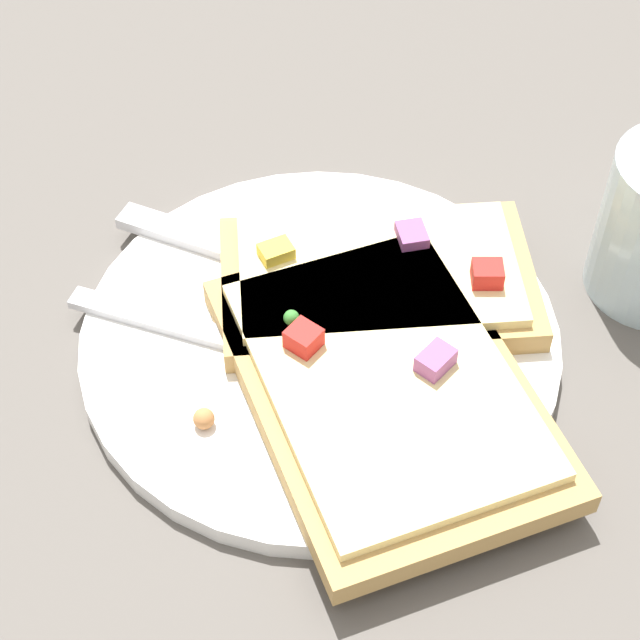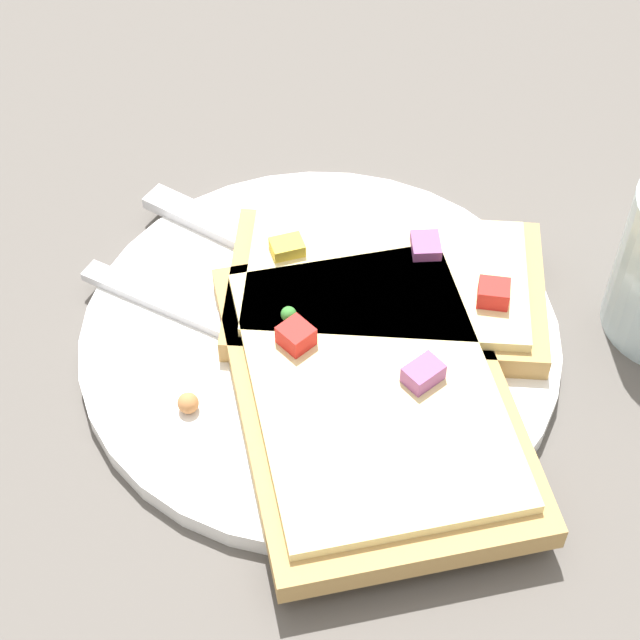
% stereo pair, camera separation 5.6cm
% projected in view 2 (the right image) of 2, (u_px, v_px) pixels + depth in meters
% --- Properties ---
extents(ground_plane, '(4.00, 4.00, 0.00)m').
position_uv_depth(ground_plane, '(320.00, 347.00, 0.57)').
color(ground_plane, '#56514C').
extents(plate, '(0.25, 0.25, 0.01)m').
position_uv_depth(plate, '(320.00, 340.00, 0.57)').
color(plate, white).
rests_on(plate, ground).
extents(fork, '(0.12, 0.19, 0.01)m').
position_uv_depth(fork, '(270.00, 346.00, 0.56)').
color(fork, silver).
rests_on(fork, plate).
extents(knife, '(0.14, 0.18, 0.01)m').
position_uv_depth(knife, '(274.00, 252.00, 0.60)').
color(knife, silver).
rests_on(knife, plate).
extents(pizza_slice_main, '(0.21, 0.16, 0.03)m').
position_uv_depth(pizza_slice_main, '(372.00, 393.00, 0.53)').
color(pizza_slice_main, tan).
rests_on(pizza_slice_main, plate).
extents(pizza_slice_corner, '(0.12, 0.18, 0.03)m').
position_uv_depth(pizza_slice_corner, '(387.00, 286.00, 0.57)').
color(pizza_slice_corner, tan).
rests_on(pizza_slice_corner, plate).
extents(crumb_scatter, '(0.12, 0.11, 0.01)m').
position_uv_depth(crumb_scatter, '(304.00, 380.00, 0.54)').
color(crumb_scatter, '#BD7C53').
rests_on(crumb_scatter, plate).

